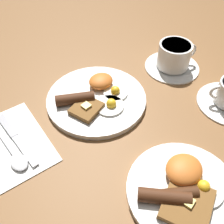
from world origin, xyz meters
name	(u,v)px	position (x,y,z in m)	size (l,w,h in m)	color
ground_plane	(97,101)	(0.00, 0.00, 0.00)	(3.00, 3.00, 0.00)	brown
breakfast_plate_near	(96,98)	(0.00, 0.00, 0.01)	(0.26, 0.26, 0.05)	white
breakfast_plate_far	(183,189)	(0.02, 0.32, 0.02)	(0.23, 0.23, 0.05)	white
teacup_near	(174,58)	(-0.27, 0.02, 0.04)	(0.16, 0.16, 0.08)	white
napkin	(12,143)	(0.23, -0.01, 0.00)	(0.15, 0.22, 0.01)	white
knife	(15,136)	(0.22, -0.02, 0.01)	(0.02, 0.19, 0.01)	silver
spoon	(15,157)	(0.24, 0.04, 0.01)	(0.04, 0.18, 0.01)	silver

